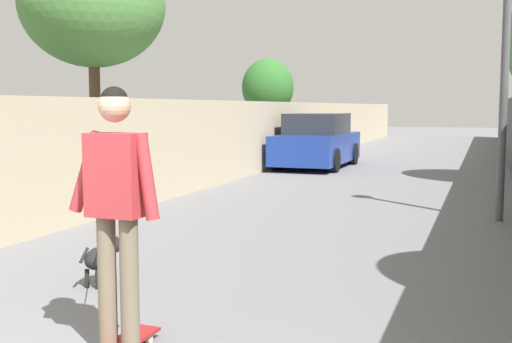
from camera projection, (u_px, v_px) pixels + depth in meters
The scene contains 8 objects.
ground_plane at pixel (381, 175), 16.00m from camera, with size 80.00×80.00×0.00m, color slate.
wall_left at pixel (233, 140), 15.14m from camera, with size 48.00×0.30×1.87m, color tan.
tree_left_mid at pixel (268, 88), 22.05m from camera, with size 1.80×1.80×3.39m.
tree_left_distant at pixel (93, 5), 10.94m from camera, with size 2.51×2.51×4.58m.
lamp_post at pixel (506, 40), 9.37m from camera, with size 0.36×0.36×3.91m.
person_skateboarder at pixel (116, 195), 4.31m from camera, with size 0.23×0.71×1.78m.
dog at pixel (102, 257), 6.17m from camera, with size 1.78×1.25×1.06m.
car_near at pixel (317, 142), 18.12m from camera, with size 4.06×1.80×1.54m.
Camera 1 is at (-2.03, -2.47, 1.73)m, focal length 44.52 mm.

